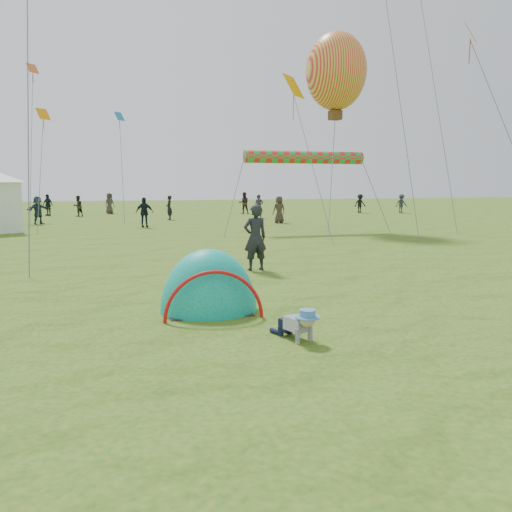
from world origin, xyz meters
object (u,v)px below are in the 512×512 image
object	(u,v)px
standing_adult	(255,238)
balloon_kite	(336,76)
popup_tent	(209,311)
crawling_toddler	(299,323)

from	to	relation	value
standing_adult	balloon_kite	size ratio (longest dim) A/B	0.42
popup_tent	balloon_kite	bearing A→B (deg)	60.80
popup_tent	standing_adult	distance (m)	4.80
balloon_kite	standing_adult	bearing A→B (deg)	-123.29
popup_tent	standing_adult	xyz separation A→B (m)	(2.11, 4.20, 0.94)
popup_tent	crawling_toddler	bearing A→B (deg)	-62.31
standing_adult	balloon_kite	distance (m)	15.89
popup_tent	balloon_kite	xyz separation A→B (m)	(9.89, 16.04, 8.14)
popup_tent	balloon_kite	size ratio (longest dim) A/B	0.54
crawling_toddler	balloon_kite	xyz separation A→B (m)	(8.85, 18.24, 7.87)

